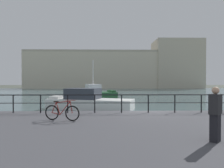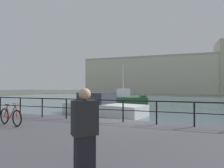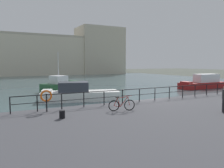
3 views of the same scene
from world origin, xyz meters
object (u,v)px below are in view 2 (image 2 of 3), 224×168
moored_cabin_cruiser (126,100)px  parked_bicycle (10,116)px  moored_small_launch (101,106)px  harbor_building (190,74)px  standing_person (85,134)px

moored_cabin_cruiser → parked_bicycle: size_ratio=3.36×
moored_small_launch → parked_bicycle: (-0.30, -9.68, 0.45)m
harbor_building → parked_bicycle: size_ratio=36.22×
harbor_building → standing_person: harbor_building is taller
harbor_building → moored_small_launch: size_ratio=7.38×
moored_small_launch → standing_person: bearing=127.8°
harbor_building → standing_person: bearing=-94.6°
harbor_building → moored_small_launch: (-10.66, -54.96, -6.25)m
standing_person → harbor_building: bearing=-50.1°
moored_small_launch → parked_bicycle: moored_small_launch is taller
parked_bicycle → standing_person: bearing=-17.2°
parked_bicycle → harbor_building: bearing=95.3°
harbor_building → moored_cabin_cruiser: size_ratio=10.77×
moored_cabin_cruiser → standing_person: moored_cabin_cruiser is taller
moored_small_launch → standing_person: size_ratio=5.01×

